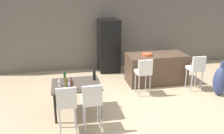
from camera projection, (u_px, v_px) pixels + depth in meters
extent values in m
plane|color=tan|center=(146.00, 100.00, 6.56)|extent=(10.00, 10.00, 0.00)
cube|color=#665B51|center=(120.00, 28.00, 8.92)|extent=(10.00, 0.12, 2.90)
cube|color=#4C3828|center=(156.00, 68.00, 7.65)|extent=(1.81, 0.88, 0.92)
cube|color=silver|center=(143.00, 72.00, 6.75)|extent=(0.41, 0.41, 0.08)
cube|color=silver|center=(145.00, 66.00, 6.52)|extent=(0.40, 0.07, 0.36)
cylinder|color=#B2B2B7|center=(135.00, 82.00, 6.97)|extent=(0.03, 0.03, 0.61)
cylinder|color=#B2B2B7|center=(146.00, 81.00, 7.04)|extent=(0.03, 0.03, 0.61)
cylinder|color=#B2B2B7|center=(139.00, 86.00, 6.67)|extent=(0.03, 0.03, 0.61)
cylinder|color=#B2B2B7|center=(150.00, 85.00, 6.74)|extent=(0.03, 0.03, 0.61)
cube|color=silver|center=(195.00, 68.00, 7.06)|extent=(0.41, 0.41, 0.08)
cube|color=silver|center=(199.00, 63.00, 6.84)|extent=(0.40, 0.07, 0.36)
cylinder|color=#B2B2B7|center=(186.00, 78.00, 7.28)|extent=(0.03, 0.03, 0.61)
cylinder|color=#B2B2B7|center=(196.00, 77.00, 7.35)|extent=(0.03, 0.03, 0.61)
cylinder|color=#B2B2B7|center=(192.00, 82.00, 6.99)|extent=(0.03, 0.03, 0.61)
cylinder|color=#B2B2B7|center=(202.00, 81.00, 7.06)|extent=(0.03, 0.03, 0.61)
cube|color=#4C4238|center=(76.00, 85.00, 5.70)|extent=(1.13, 0.94, 0.04)
cylinder|color=black|center=(55.00, 94.00, 6.09)|extent=(0.05, 0.05, 0.70)
cylinder|color=black|center=(95.00, 90.00, 6.29)|extent=(0.05, 0.05, 0.70)
cylinder|color=black|center=(55.00, 109.00, 5.33)|extent=(0.05, 0.05, 0.70)
cylinder|color=black|center=(101.00, 105.00, 5.53)|extent=(0.05, 0.05, 0.70)
cube|color=silver|center=(67.00, 103.00, 4.95)|extent=(0.41, 0.41, 0.08)
cube|color=silver|center=(66.00, 96.00, 4.73)|extent=(0.40, 0.07, 0.36)
cylinder|color=#B2B2B7|center=(59.00, 115.00, 5.18)|extent=(0.03, 0.03, 0.61)
cylinder|color=#B2B2B7|center=(75.00, 113.00, 5.24)|extent=(0.03, 0.03, 0.61)
cylinder|color=#B2B2B7|center=(60.00, 123.00, 4.88)|extent=(0.03, 0.03, 0.61)
cylinder|color=#B2B2B7|center=(76.00, 121.00, 4.95)|extent=(0.03, 0.03, 0.61)
cube|color=silver|center=(91.00, 101.00, 5.06)|extent=(0.41, 0.41, 0.08)
cube|color=silver|center=(92.00, 94.00, 4.83)|extent=(0.40, 0.07, 0.36)
cylinder|color=#B2B2B7|center=(83.00, 113.00, 5.28)|extent=(0.03, 0.03, 0.61)
cylinder|color=#B2B2B7|center=(98.00, 111.00, 5.35)|extent=(0.03, 0.03, 0.61)
cylinder|color=#B2B2B7|center=(85.00, 120.00, 4.98)|extent=(0.03, 0.03, 0.61)
cylinder|color=#B2B2B7|center=(101.00, 118.00, 5.05)|extent=(0.03, 0.03, 0.61)
cylinder|color=black|center=(94.00, 76.00, 5.90)|extent=(0.07, 0.07, 0.21)
cylinder|color=black|center=(94.00, 70.00, 5.86)|extent=(0.03, 0.03, 0.06)
cylinder|color=#194723|center=(65.00, 77.00, 5.80)|extent=(0.06, 0.06, 0.22)
cylinder|color=#194723|center=(64.00, 71.00, 5.75)|extent=(0.02, 0.02, 0.08)
cylinder|color=brown|center=(66.00, 82.00, 5.49)|extent=(0.06, 0.06, 0.21)
cylinder|color=brown|center=(66.00, 77.00, 5.45)|extent=(0.02, 0.02, 0.08)
cylinder|color=#471E19|center=(72.00, 85.00, 5.33)|extent=(0.07, 0.07, 0.20)
cylinder|color=#471E19|center=(71.00, 79.00, 5.29)|extent=(0.02, 0.02, 0.10)
cylinder|color=silver|center=(70.00, 88.00, 5.46)|extent=(0.06, 0.06, 0.00)
cylinder|color=silver|center=(70.00, 86.00, 5.45)|extent=(0.01, 0.01, 0.08)
cone|color=silver|center=(70.00, 83.00, 5.42)|extent=(0.07, 0.07, 0.09)
cylinder|color=silver|center=(59.00, 85.00, 5.59)|extent=(0.06, 0.06, 0.00)
cylinder|color=silver|center=(59.00, 84.00, 5.58)|extent=(0.01, 0.01, 0.08)
cone|color=silver|center=(59.00, 80.00, 5.55)|extent=(0.07, 0.07, 0.09)
cube|color=black|center=(109.00, 46.00, 8.58)|extent=(0.72, 0.68, 1.84)
cylinder|color=#C6512D|center=(147.00, 55.00, 7.35)|extent=(0.30, 0.30, 0.07)
ellipsoid|color=navy|center=(220.00, 81.00, 6.73)|extent=(0.37, 0.37, 0.83)
cylinder|color=navy|center=(222.00, 65.00, 6.59)|extent=(0.11, 0.11, 0.16)
cylinder|color=#996B4C|center=(168.00, 64.00, 9.28)|extent=(0.24, 0.24, 0.22)
sphere|color=#2D6B33|center=(169.00, 56.00, 9.19)|extent=(0.40, 0.40, 0.40)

